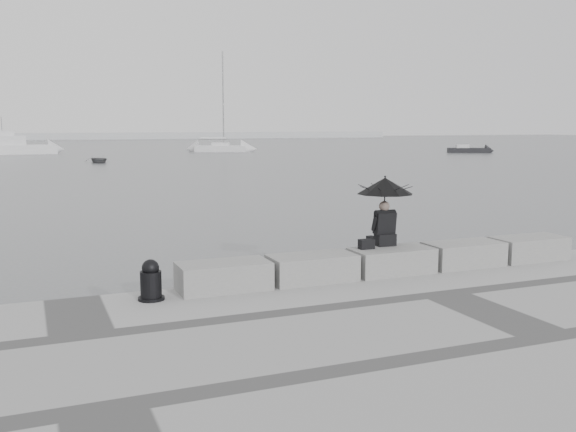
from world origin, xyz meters
name	(u,v)px	position (x,y,z in m)	size (l,w,h in m)	color
ground	(379,293)	(0.00, 0.00, 0.00)	(360.00, 360.00, 0.00)	#4E5153
stone_block_far_left	(224,276)	(-3.40, -0.45, 0.75)	(1.60, 0.80, 0.50)	slate
stone_block_left	(312,268)	(-1.70, -0.45, 0.75)	(1.60, 0.80, 0.50)	slate
stone_block_centre	(392,261)	(0.00, -0.45, 0.75)	(1.60, 0.80, 0.50)	slate
stone_block_right	(463,254)	(1.70, -0.45, 0.75)	(1.60, 0.80, 0.50)	slate
stone_block_far_right	(528,248)	(3.40, -0.45, 0.75)	(1.60, 0.80, 0.50)	slate
seated_person	(385,196)	(0.03, -0.11, 1.99)	(1.12, 1.12, 1.39)	black
bag	(366,244)	(-0.49, -0.31, 1.09)	(0.29, 0.17, 0.19)	black
mooring_bollard	(151,283)	(-4.70, -0.63, 0.79)	(0.44, 0.44, 0.69)	black
distant_landmass	(17,136)	(-8.14, 154.51, 0.90)	(180.00, 8.00, 2.80)	#AFB2B5
sailboat_right	(221,148)	(17.11, 69.83, 0.54)	(6.98, 4.58, 12.90)	silver
motor_cruiser	(12,147)	(-7.89, 71.78, 0.89)	(10.07, 3.83, 4.50)	silver
small_motorboat	(469,150)	(45.09, 55.15, 0.32)	(5.28, 3.85, 1.10)	black
dinghy	(99,160)	(-0.27, 50.06, 0.27)	(3.19, 1.35, 0.54)	slate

